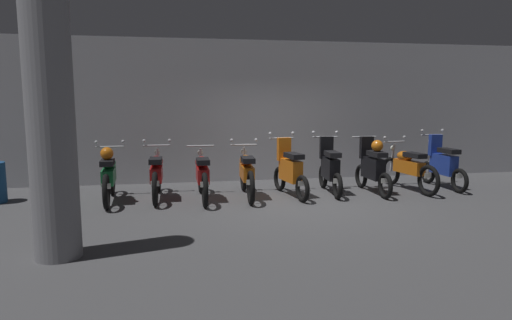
# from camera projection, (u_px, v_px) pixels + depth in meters

# --- Properties ---
(ground_plane) EXTENTS (80.00, 80.00, 0.00)m
(ground_plane) POSITION_uv_depth(u_px,v_px,m) (297.00, 202.00, 8.53)
(ground_plane) COLOR #4C4C4F
(back_wall) EXTENTS (16.00, 0.30, 3.37)m
(back_wall) POSITION_uv_depth(u_px,v_px,m) (270.00, 111.00, 10.84)
(back_wall) COLOR #ADADB2
(back_wall) RESTS_ON ground
(motorbike_slot_0) EXTENTS (0.59, 1.95, 1.15)m
(motorbike_slot_0) POSITION_uv_depth(u_px,v_px,m) (109.00, 175.00, 8.50)
(motorbike_slot_0) COLOR black
(motorbike_slot_0) RESTS_ON ground
(motorbike_slot_1) EXTENTS (0.59, 1.95, 1.15)m
(motorbike_slot_1) POSITION_uv_depth(u_px,v_px,m) (157.00, 174.00, 8.78)
(motorbike_slot_1) COLOR black
(motorbike_slot_1) RESTS_ON ground
(motorbike_slot_2) EXTENTS (0.56, 1.95, 1.03)m
(motorbike_slot_2) POSITION_uv_depth(u_px,v_px,m) (202.00, 175.00, 8.69)
(motorbike_slot_2) COLOR black
(motorbike_slot_2) RESTS_ON ground
(motorbike_slot_3) EXTENTS (0.59, 1.95, 1.15)m
(motorbike_slot_3) POSITION_uv_depth(u_px,v_px,m) (247.00, 173.00, 8.91)
(motorbike_slot_3) COLOR black
(motorbike_slot_3) RESTS_ON ground
(motorbike_slot_4) EXTENTS (0.58, 1.67, 1.29)m
(motorbike_slot_4) POSITION_uv_depth(u_px,v_px,m) (290.00, 170.00, 9.03)
(motorbike_slot_4) COLOR black
(motorbike_slot_4) RESTS_ON ground
(motorbike_slot_5) EXTENTS (0.59, 1.68, 1.29)m
(motorbike_slot_5) POSITION_uv_depth(u_px,v_px,m) (330.00, 168.00, 9.31)
(motorbike_slot_5) COLOR black
(motorbike_slot_5) RESTS_ON ground
(motorbike_slot_6) EXTENTS (0.56, 1.68, 1.18)m
(motorbike_slot_6) POSITION_uv_depth(u_px,v_px,m) (373.00, 166.00, 9.30)
(motorbike_slot_6) COLOR black
(motorbike_slot_6) RESTS_ON ground
(motorbike_slot_7) EXTENTS (0.59, 1.94, 1.15)m
(motorbike_slot_7) POSITION_uv_depth(u_px,v_px,m) (408.00, 168.00, 9.60)
(motorbike_slot_7) COLOR black
(motorbike_slot_7) RESTS_ON ground
(motorbike_slot_8) EXTENTS (0.59, 1.68, 1.29)m
(motorbike_slot_8) POSITION_uv_depth(u_px,v_px,m) (442.00, 164.00, 9.87)
(motorbike_slot_8) COLOR black
(motorbike_slot_8) RESTS_ON ground
(support_pillar) EXTENTS (0.56, 0.56, 3.37)m
(support_pillar) POSITION_uv_depth(u_px,v_px,m) (51.00, 123.00, 5.32)
(support_pillar) COLOR gray
(support_pillar) RESTS_ON ground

